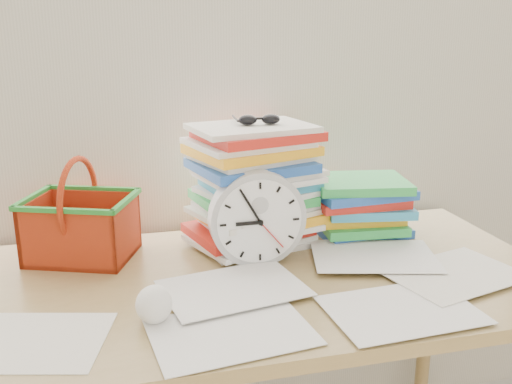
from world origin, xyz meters
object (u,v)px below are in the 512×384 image
object	(u,v)px
desk	(254,306)
book_stack	(362,207)
clock	(257,218)
basket	(80,209)
paper_stack	(254,186)

from	to	relation	value
desk	book_stack	distance (m)	0.42
clock	book_stack	distance (m)	0.34
basket	clock	bearing A→B (deg)	1.40
paper_stack	basket	bearing A→B (deg)	178.31
desk	book_stack	xyz separation A→B (m)	(0.35, 0.19, 0.16)
desk	clock	size ratio (longest dim) A/B	6.07
desk	paper_stack	world-z (taller)	paper_stack
clock	basket	xyz separation A→B (m)	(-0.41, 0.15, 0.01)
desk	clock	distance (m)	0.20
paper_stack	basket	world-z (taller)	paper_stack
book_stack	paper_stack	bearing A→B (deg)	176.41
desk	clock	world-z (taller)	clock
desk	basket	xyz separation A→B (m)	(-0.38, 0.22, 0.20)
clock	book_stack	world-z (taller)	clock
clock	book_stack	size ratio (longest dim) A/B	0.85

